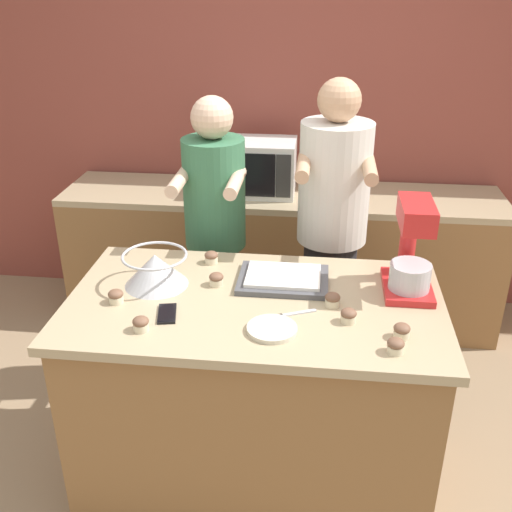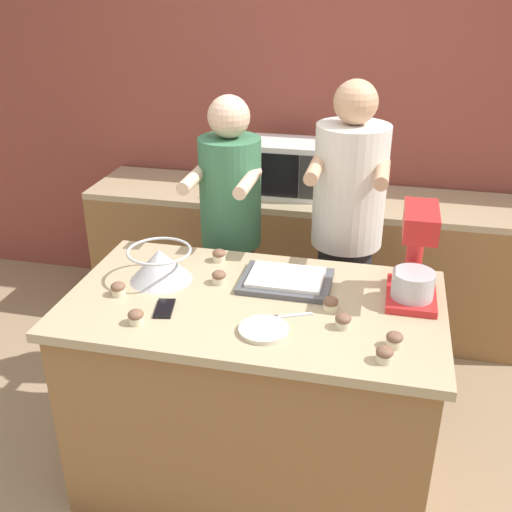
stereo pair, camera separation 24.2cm
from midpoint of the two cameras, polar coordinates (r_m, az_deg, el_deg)
ground_plane at (r=3.05m, az=-2.51°, el=-19.90°), size 16.00×16.00×0.00m
back_wall at (r=4.03m, az=1.20°, el=13.86°), size 10.00×0.06×2.70m
island_counter at (r=2.73m, az=-2.71°, el=-12.89°), size 1.55×0.87×0.95m
back_counter at (r=4.00m, az=0.61°, el=-0.01°), size 2.80×0.60×0.89m
person_left at (r=3.19m, az=-6.02°, el=1.26°), size 0.33×0.50×1.63m
person_right at (r=3.11m, az=4.96°, el=1.44°), size 0.37×0.52×1.73m
stand_mixer at (r=2.51m, az=11.93°, el=0.24°), size 0.20×0.30×0.40m
mixing_bowl at (r=2.60m, az=-12.19°, el=-1.25°), size 0.28×0.28×0.14m
baking_tray at (r=2.59m, az=-0.05°, el=-2.23°), size 0.39×0.29×0.04m
microwave_oven at (r=3.79m, az=-1.49°, el=8.44°), size 0.45×0.34×0.33m
cell_phone at (r=2.40m, az=-11.35°, el=-5.48°), size 0.10×0.16×0.01m
small_plate at (r=2.26m, az=-1.55°, el=-7.05°), size 0.19×0.19×0.02m
knife at (r=2.35m, az=-0.04°, el=-5.71°), size 0.21×0.10×0.01m
cupcake_0 at (r=2.58m, az=-6.49°, el=-2.26°), size 0.06×0.06×0.06m
cupcake_1 at (r=2.52m, az=-15.91°, el=-3.79°), size 0.06×0.06×0.06m
cupcake_2 at (r=2.16m, az=10.04°, el=-8.51°), size 0.06×0.06×0.06m
cupcake_3 at (r=2.25m, az=10.74°, el=-7.10°), size 0.06×0.06×0.06m
cupcake_4 at (r=2.41m, az=4.47°, el=-4.23°), size 0.06×0.06×0.06m
cupcake_5 at (r=2.31m, az=5.86°, el=-5.75°), size 0.06×0.06×0.06m
cupcake_6 at (r=2.77m, az=-6.78°, el=-0.17°), size 0.06×0.06×0.06m
cupcake_7 at (r=2.32m, az=-13.89°, el=-6.37°), size 0.06×0.06×0.06m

